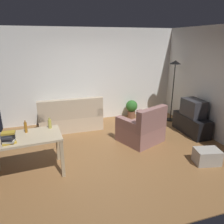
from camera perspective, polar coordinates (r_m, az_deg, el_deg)
ground_plane at (r=4.90m, az=0.62°, el=-10.38°), size 5.20×4.40×0.02m
wall_rear at (r=6.49m, az=-5.37°, el=9.60°), size 5.20×0.10×2.70m
wall_right at (r=5.74m, az=26.40°, el=6.53°), size 0.10×4.40×2.70m
couch at (r=6.05m, az=-10.91°, el=-1.57°), size 1.67×0.84×0.92m
tv_stand at (r=6.06m, az=20.34°, el=-3.11°), size 0.44×1.10×0.48m
tv at (r=5.91m, az=20.87°, el=1.04°), size 0.41×0.60×0.44m
torchiere_lamp at (r=6.54m, az=16.26°, el=9.58°), size 0.32×0.32×1.81m
desk at (r=4.12m, az=-21.78°, el=-7.42°), size 1.25×0.78×0.76m
potted_plant at (r=6.79m, az=5.23°, el=1.15°), size 0.36×0.36×0.57m
armchair at (r=5.24m, az=8.02°, el=-4.54°), size 1.16×1.12×0.92m
storage_box at (r=4.78m, az=23.93°, el=-10.73°), size 0.54×0.43×0.30m
bottle_amber at (r=4.21m, az=-21.96°, el=-3.79°), size 0.05×0.05×0.23m
bottle_squat at (r=4.26m, az=-16.22°, el=-2.99°), size 0.06×0.06×0.21m
book_stack at (r=3.89m, az=-25.86°, el=-6.17°), size 0.25×0.20×0.20m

